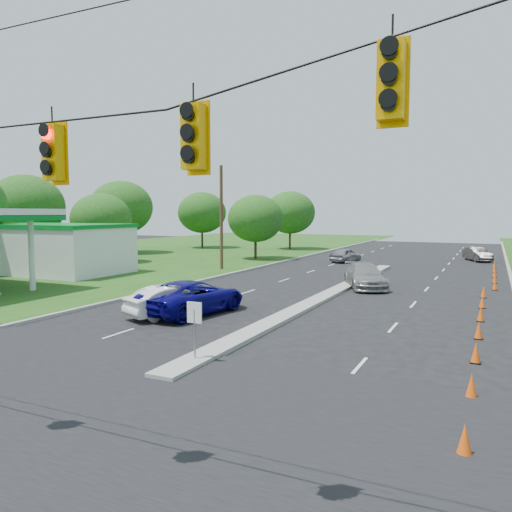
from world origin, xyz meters
The scene contains 30 objects.
ground centered at (0.00, 0.00, 0.00)m, with size 160.00×160.00×0.00m, color black.
cross_street centered at (0.00, 0.00, 0.00)m, with size 160.00×14.00×0.02m, color black.
curb_left centered at (-10.10, 30.00, 0.00)m, with size 0.25×110.00×0.16m, color gray.
median centered at (0.00, 21.00, 0.00)m, with size 1.00×34.00×0.18m, color gray.
median_sign centered at (0.00, 6.00, 1.46)m, with size 0.55×0.06×2.05m.
utility_pole_far_left centered at (-12.50, 30.00, 4.50)m, with size 0.28×0.28×9.00m, color #422D1C.
gas_station centered at (-23.64, 20.24, 2.58)m, with size 18.40×19.70×5.20m.
cone_0 centered at (8.39, 3.00, 0.35)m, with size 0.32×0.32×0.70m, color #FF570F.
cone_1 centered at (8.39, 6.50, 0.35)m, with size 0.32×0.32×0.70m, color #FF570F.
cone_2 centered at (8.39, 10.00, 0.35)m, with size 0.32×0.32×0.70m, color #FF570F.
cone_3 centered at (8.39, 13.50, 0.35)m, with size 0.32×0.32×0.70m, color #FF570F.
cone_4 centered at (8.39, 17.00, 0.35)m, with size 0.32×0.32×0.70m, color #FF570F.
cone_5 centered at (8.39, 20.50, 0.35)m, with size 0.32×0.32×0.70m, color #FF570F.
cone_6 centered at (8.39, 24.00, 0.35)m, with size 0.32×0.32×0.70m, color #FF570F.
cone_7 centered at (8.99, 27.50, 0.35)m, with size 0.32×0.32×0.70m, color #FF570F.
cone_8 centered at (8.99, 31.00, 0.35)m, with size 0.32×0.32×0.70m, color #FF570F.
cone_9 centered at (8.99, 34.50, 0.35)m, with size 0.32×0.32×0.70m, color #FF570F.
cone_10 centered at (8.99, 38.00, 0.35)m, with size 0.32×0.32×0.70m, color #FF570F.
cone_11 centered at (8.99, 41.50, 0.35)m, with size 0.32×0.32×0.70m, color #FF570F.
tree_2 centered at (-26.00, 30.00, 4.34)m, with size 5.88×5.88×6.86m.
tree_3 centered at (-32.00, 40.00, 5.58)m, with size 7.56×7.56×8.82m.
tree_4 centered at (-28.00, 52.00, 4.96)m, with size 6.72×6.72×7.84m.
tree_5 centered at (-14.00, 40.00, 4.34)m, with size 5.88×5.88×6.86m.
tree_6 centered at (-16.00, 55.00, 4.96)m, with size 6.72×6.72×7.84m.
tree_14 centered at (-34.00, 28.00, 5.58)m, with size 7.56×7.56×8.82m.
white_sedan centered at (-5.04, 11.91, 0.74)m, with size 1.56×4.48×1.48m, color silver.
blue_pickup centered at (-4.50, 12.86, 0.83)m, with size 2.76×5.99×1.66m, color #0A046D.
silver_car_far centered at (1.24, 24.87, 0.79)m, with size 2.21×5.42×1.57m, color gray.
silver_car_oncoming centered at (-4.54, 41.19, 0.71)m, with size 1.68×4.17×1.42m, color gray.
dark_car_receding centered at (7.39, 47.96, 0.72)m, with size 1.51×4.34×1.43m, color #312C2C.
Camera 1 is at (8.75, -7.69, 4.97)m, focal length 35.00 mm.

